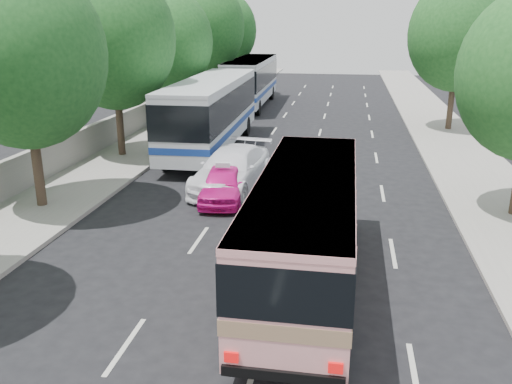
% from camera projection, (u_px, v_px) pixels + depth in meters
% --- Properties ---
extents(ground, '(120.00, 120.00, 0.00)m').
position_uv_depth(ground, '(230.00, 307.00, 13.36)').
color(ground, black).
rests_on(ground, ground).
extents(sidewalk_left, '(4.00, 90.00, 0.15)m').
position_uv_depth(sidewalk_left, '(164.00, 133.00, 33.46)').
color(sidewalk_left, '#9E998E').
rests_on(sidewalk_left, ground).
extents(sidewalk_right, '(4.00, 90.00, 0.12)m').
position_uv_depth(sidewalk_right, '(450.00, 143.00, 30.77)').
color(sidewalk_right, '#9E998E').
rests_on(sidewalk_right, ground).
extents(low_wall, '(0.30, 90.00, 1.50)m').
position_uv_depth(low_wall, '(136.00, 118.00, 33.50)').
color(low_wall, '#9E998E').
rests_on(low_wall, sidewalk_left).
extents(tree_left_b, '(5.70, 5.70, 8.88)m').
position_uv_depth(tree_left_b, '(24.00, 49.00, 18.50)').
color(tree_left_b, '#38281E').
rests_on(tree_left_b, ground).
extents(tree_left_c, '(6.00, 6.00, 9.35)m').
position_uv_depth(tree_left_c, '(114.00, 33.00, 25.95)').
color(tree_left_c, '#38281E').
rests_on(tree_left_c, ground).
extents(tree_left_d, '(5.52, 5.52, 8.60)m').
position_uv_depth(tree_left_d, '(169.00, 38.00, 33.59)').
color(tree_left_d, '#38281E').
rests_on(tree_left_d, ground).
extents(tree_left_e, '(6.30, 6.30, 9.82)m').
position_uv_depth(tree_left_e, '(204.00, 24.00, 40.84)').
color(tree_left_e, '#38281E').
rests_on(tree_left_e, ground).
extents(tree_left_f, '(5.88, 5.88, 9.16)m').
position_uv_depth(tree_left_f, '(225.00, 28.00, 48.52)').
color(tree_left_f, '#38281E').
rests_on(tree_left_f, ground).
extents(tree_right_far, '(6.00, 6.00, 9.35)m').
position_uv_depth(tree_right_far, '(460.00, 30.00, 32.53)').
color(tree_right_far, '#38281E').
rests_on(tree_right_far, ground).
extents(pink_bus, '(2.45, 9.49, 3.03)m').
position_uv_depth(pink_bus, '(306.00, 219.00, 13.89)').
color(pink_bus, pink).
rests_on(pink_bus, ground).
extents(pink_taxi, '(1.97, 4.10, 1.35)m').
position_uv_depth(pink_taxi, '(223.00, 184.00, 21.01)').
color(pink_taxi, '#E0138B').
rests_on(pink_taxi, ground).
extents(white_pickup, '(2.98, 5.94, 1.66)m').
position_uv_depth(white_pickup, '(232.00, 169.00, 22.52)').
color(white_pickup, white).
rests_on(white_pickup, ground).
extents(tour_coach_front, '(2.98, 12.66, 3.77)m').
position_uv_depth(tour_coach_front, '(212.00, 108.00, 28.70)').
color(tour_coach_front, silver).
rests_on(tour_coach_front, ground).
extents(tour_coach_rear, '(2.97, 12.60, 3.76)m').
position_uv_depth(tour_coach_rear, '(251.00, 78.00, 43.41)').
color(tour_coach_rear, silver).
rests_on(tour_coach_rear, ground).
extents(taxi_roof_sign, '(0.56, 0.23, 0.18)m').
position_uv_depth(taxi_roof_sign, '(223.00, 165.00, 20.78)').
color(taxi_roof_sign, silver).
rests_on(taxi_roof_sign, pink_taxi).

